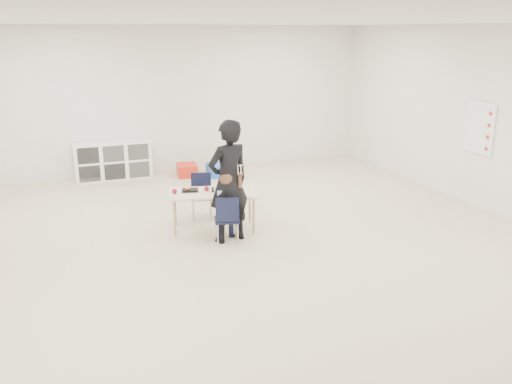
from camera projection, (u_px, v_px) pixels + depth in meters
name	position (u px, v px, depth m)	size (l,w,h in m)	color
room	(252.00, 144.00, 6.43)	(9.00, 9.02, 2.80)	beige
table	(213.00, 210.00, 7.58)	(1.31, 0.87, 0.55)	#FFEACB
chair_near	(227.00, 219.00, 7.09)	(0.32, 0.30, 0.66)	black
chair_far	(202.00, 196.00, 8.04)	(0.32, 0.30, 0.66)	black
child	(227.00, 205.00, 7.04)	(0.44, 0.44, 1.04)	#A8C8E4
lunch_tray_near	(219.00, 189.00, 7.57)	(0.22, 0.16, 0.03)	black
lunch_tray_far	(190.00, 190.00, 7.53)	(0.22, 0.16, 0.03)	black
milk_carton	(217.00, 190.00, 7.40)	(0.07, 0.07, 0.10)	white
bread_roll	(231.00, 191.00, 7.44)	(0.09, 0.09, 0.07)	tan
apple_near	(207.00, 189.00, 7.52)	(0.07, 0.07, 0.07)	maroon
apple_far	(174.00, 191.00, 7.40)	(0.07, 0.07, 0.07)	maroon
cubby_shelf	(113.00, 161.00, 10.16)	(1.40, 0.40, 0.70)	white
rules_poster	(480.00, 128.00, 8.37)	(0.02, 0.60, 0.80)	white
adult	(229.00, 182.00, 7.02)	(0.59, 0.39, 1.63)	black
bin_red	(187.00, 170.00, 10.41)	(0.36, 0.46, 0.23)	red
bin_yellow	(220.00, 168.00, 10.63)	(0.34, 0.44, 0.21)	yellow
bin_blue	(218.00, 170.00, 10.43)	(0.37, 0.47, 0.23)	blue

